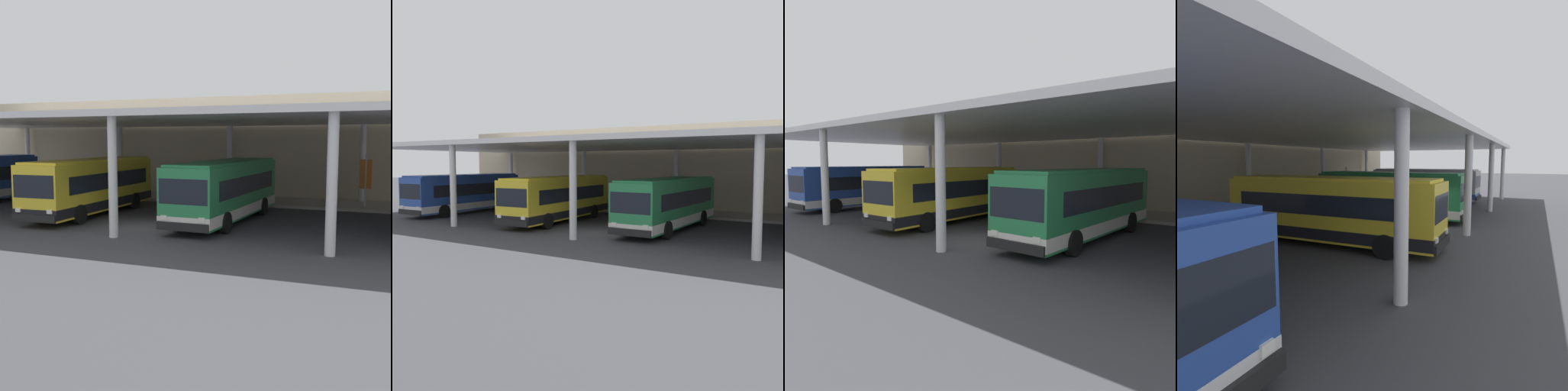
{
  "view_description": "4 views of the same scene",
  "coord_description": "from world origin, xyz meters",
  "views": [
    {
      "loc": [
        11.48,
        -20.95,
        4.27
      ],
      "look_at": [
        1.89,
        2.34,
        1.42
      ],
      "focal_mm": 45.54,
      "sensor_mm": 36.0,
      "label": 1
    },
    {
      "loc": [
        12.25,
        -21.17,
        4.06
      ],
      "look_at": [
        -2.37,
        2.92,
        1.93
      ],
      "focal_mm": 38.72,
      "sensor_mm": 36.0,
      "label": 2
    },
    {
      "loc": [
        9.84,
        -11.82,
        3.47
      ],
      "look_at": [
        -3.69,
        4.25,
        1.49
      ],
      "focal_mm": 32.27,
      "sensor_mm": 36.0,
      "label": 3
    },
    {
      "loc": [
        -17.14,
        -5.68,
        3.88
      ],
      "look_at": [
        1.61,
        3.94,
        1.66
      ],
      "focal_mm": 29.49,
      "sensor_mm": 36.0,
      "label": 4
    }
  ],
  "objects": [
    {
      "name": "bench_waiting",
      "position": [
        -6.84,
        11.82,
        0.66
      ],
      "size": [
        1.8,
        0.45,
        0.92
      ],
      "color": "#4C515B",
      "rests_on": "platform_kerb"
    },
    {
      "name": "bus_nearest_bay",
      "position": [
        -14.5,
        3.28,
        1.66
      ],
      "size": [
        2.75,
        10.54,
        3.17
      ],
      "color": "#284CA8",
      "rests_on": "ground"
    },
    {
      "name": "ground_plane",
      "position": [
        0.0,
        0.0,
        0.0
      ],
      "size": [
        200.0,
        200.0,
        0.0
      ],
      "primitive_type": "plane",
      "color": "#3D3D42"
    },
    {
      "name": "station_building_facade",
      "position": [
        0.0,
        15.0,
        3.72
      ],
      "size": [
        48.0,
        1.6,
        7.45
      ],
      "primitive_type": "cube",
      "color": "#C1B293",
      "rests_on": "ground"
    },
    {
      "name": "trash_bin",
      "position": [
        -10.26,
        11.81,
        0.68
      ],
      "size": [
        0.52,
        0.52,
        0.98
      ],
      "color": "#33383D",
      "rests_on": "platform_kerb"
    },
    {
      "name": "canopy_shelter",
      "position": [
        0.0,
        5.5,
        5.29
      ],
      "size": [
        40.0,
        17.0,
        5.55
      ],
      "color": "silver",
      "rests_on": "ground"
    },
    {
      "name": "platform_kerb",
      "position": [
        0.0,
        11.75,
        0.09
      ],
      "size": [
        42.0,
        4.5,
        0.18
      ],
      "primitive_type": "cube",
      "color": "#A39E93",
      "rests_on": "ground"
    },
    {
      "name": "bus_second_bay",
      "position": [
        -4.71,
        2.86,
        1.66
      ],
      "size": [
        3.02,
        10.62,
        3.17
      ],
      "color": "yellow",
      "rests_on": "ground"
    },
    {
      "name": "bus_middle_bay",
      "position": [
        3.15,
        3.4,
        1.66
      ],
      "size": [
        2.93,
        10.6,
        3.17
      ],
      "color": "#28844C",
      "rests_on": "ground"
    }
  ]
}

